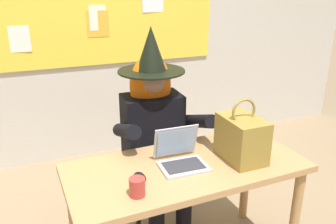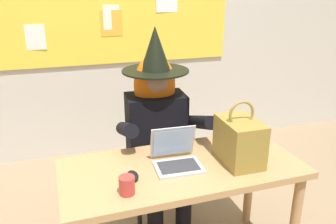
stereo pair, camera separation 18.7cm
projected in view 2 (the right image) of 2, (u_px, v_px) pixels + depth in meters
name	position (u px, v px, depth m)	size (l,w,h in m)	color
wall_back_bulletin	(109.00, 20.00, 3.41)	(6.05, 2.00, 2.69)	beige
desk_main	(182.00, 180.00, 2.07)	(1.40, 0.67, 0.72)	tan
chair_at_desk	(155.00, 150.00, 2.73)	(0.45, 0.45, 0.89)	black
person_costumed	(158.00, 121.00, 2.52)	(0.61, 0.71, 1.44)	black
laptop	(176.00, 157.00, 2.03)	(0.28, 0.26, 0.21)	#B7B7BC
computer_mouse	(133.00, 176.00, 1.90)	(0.06, 0.10, 0.03)	black
handbag	(239.00, 141.00, 2.03)	(0.20, 0.30, 0.38)	olive
coffee_mug	(127.00, 185.00, 1.75)	(0.08, 0.08, 0.10)	#B23833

